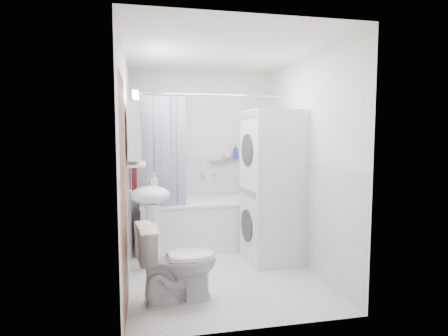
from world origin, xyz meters
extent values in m
plane|color=silver|center=(0.00, 0.00, 0.00)|extent=(2.60, 2.60, 0.00)
plane|color=silver|center=(0.00, 1.30, 1.20)|extent=(2.00, 0.00, 2.00)
plane|color=silver|center=(0.00, -1.30, 1.20)|extent=(2.00, 0.00, 2.00)
plane|color=silver|center=(-1.00, 0.00, 1.20)|extent=(0.00, 2.60, 2.60)
plane|color=silver|center=(1.00, 0.00, 1.20)|extent=(0.00, 2.60, 2.60)
plane|color=white|center=(0.00, 0.00, 2.40)|extent=(2.60, 2.60, 0.00)
plane|color=white|center=(0.00, 1.29, 0.60)|extent=(1.98, 0.00, 1.98)
plane|color=white|center=(-0.99, 0.00, 0.60)|extent=(0.00, 2.58, 2.58)
plane|color=white|center=(0.99, 0.00, 0.60)|extent=(0.00, 2.58, 2.58)
plane|color=brown|center=(-0.98, -0.88, 1.00)|extent=(0.00, 2.00, 2.00)
cylinder|color=silver|center=(-0.95, -0.55, 1.00)|extent=(0.04, 0.04, 0.04)
cube|color=white|center=(-0.05, 0.92, 0.30)|extent=(1.65, 0.77, 0.61)
cube|color=white|center=(-0.05, 0.92, 0.62)|extent=(1.67, 0.79, 0.03)
cube|color=silver|center=(-0.05, 0.92, 0.51)|extent=(1.47, 0.59, 0.20)
cylinder|color=silver|center=(0.15, 1.25, 0.96)|extent=(0.04, 0.12, 0.04)
cylinder|color=silver|center=(-0.05, 0.58, 2.00)|extent=(1.85, 0.02, 0.02)
cube|color=#18154C|center=(-0.82, 0.58, 1.25)|extent=(0.10, 0.02, 1.45)
cube|color=#18154C|center=(-0.73, 0.58, 1.25)|extent=(0.10, 0.02, 1.45)
cube|color=#18154C|center=(-0.64, 0.58, 1.25)|extent=(0.10, 0.02, 1.45)
cube|color=#18154C|center=(-0.55, 0.58, 1.25)|extent=(0.10, 0.02, 1.45)
cube|color=#18154C|center=(-0.46, 0.58, 1.25)|extent=(0.10, 0.02, 1.45)
cube|color=#18154C|center=(-0.37, 0.58, 1.25)|extent=(0.10, 0.02, 1.45)
ellipsoid|color=white|center=(-0.76, 0.17, 0.85)|extent=(0.44, 0.37, 0.20)
cylinder|color=white|center=(-0.74, 0.17, 0.38)|extent=(0.14, 0.14, 0.75)
cylinder|color=silver|center=(-0.78, 0.31, 0.97)|extent=(0.03, 0.03, 0.14)
cylinder|color=silver|center=(-0.78, 0.27, 1.03)|extent=(0.02, 0.10, 0.02)
cube|color=white|center=(-0.91, 0.10, 1.55)|extent=(0.12, 0.50, 0.60)
cube|color=white|center=(-0.84, 0.10, 1.55)|extent=(0.01, 0.47, 0.57)
cube|color=#FFEABF|center=(-0.89, 0.10, 1.93)|extent=(0.06, 0.45, 0.06)
cube|color=silver|center=(-0.89, 0.10, 1.20)|extent=(0.18, 0.54, 0.02)
cube|color=silver|center=(0.20, 1.24, 1.15)|extent=(0.22, 0.06, 0.02)
cube|color=#5C1019|center=(-0.94, 0.69, 1.27)|extent=(0.05, 0.38, 0.89)
cube|color=#5C1019|center=(-0.91, 0.69, 1.69)|extent=(0.03, 0.33, 0.08)
cylinder|color=silver|center=(-0.95, 0.69, 1.73)|extent=(0.02, 0.04, 0.02)
cube|color=white|center=(0.68, 0.20, 0.45)|extent=(0.67, 0.67, 0.90)
cylinder|color=#2D2D33|center=(0.36, 0.20, 0.44)|extent=(0.04, 0.38, 0.38)
cube|color=gray|center=(0.36, 0.20, 0.84)|extent=(0.04, 0.57, 0.08)
cube|color=white|center=(0.68, 0.20, 1.35)|extent=(0.67, 0.67, 0.90)
cylinder|color=#2D2D33|center=(0.36, 0.20, 1.34)|extent=(0.04, 0.38, 0.38)
cube|color=gray|center=(0.36, 0.20, 1.74)|extent=(0.04, 0.57, 0.08)
imported|color=white|center=(-0.53, -0.67, 0.36)|extent=(0.78, 0.51, 0.72)
imported|color=gray|center=(-0.71, 0.25, 0.95)|extent=(0.08, 0.17, 0.08)
imported|color=gray|center=(-0.89, -0.05, 1.25)|extent=(0.07, 0.18, 0.07)
imported|color=gray|center=(-0.89, 0.22, 1.26)|extent=(0.10, 0.09, 0.10)
imported|color=gray|center=(0.35, 1.24, 1.23)|extent=(0.13, 0.17, 0.13)
imported|color=#2B35AF|center=(0.47, 1.24, 1.20)|extent=(0.08, 0.21, 0.08)
camera|label=1|loc=(-0.80, -4.00, 1.53)|focal=30.00mm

